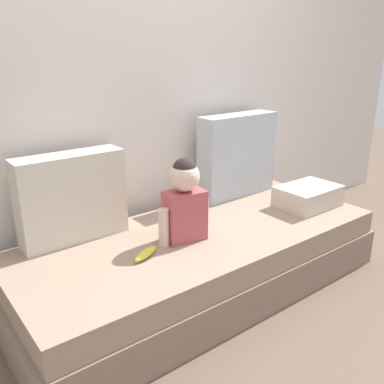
{
  "coord_description": "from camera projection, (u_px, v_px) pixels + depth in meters",
  "views": [
    {
      "loc": [
        -1.36,
        -1.67,
        1.34
      ],
      "look_at": [
        -0.07,
        0.0,
        0.61
      ],
      "focal_mm": 38.87,
      "sensor_mm": 36.0,
      "label": 1
    }
  ],
  "objects": [
    {
      "name": "ground_plane",
      "position": [
        201.0,
        287.0,
        2.47
      ],
      "size": [
        12.0,
        12.0,
        0.0
      ],
      "primitive_type": "plane",
      "color": "brown"
    },
    {
      "name": "back_wall",
      "position": [
        142.0,
        63.0,
        2.49
      ],
      "size": [
        5.37,
        0.1,
        2.52
      ],
      "primitive_type": "cube",
      "color": "silver",
      "rests_on": "ground"
    },
    {
      "name": "couch",
      "position": [
        201.0,
        260.0,
        2.41
      ],
      "size": [
        2.17,
        0.9,
        0.36
      ],
      "color": "#826C5B",
      "rests_on": "ground"
    },
    {
      "name": "throw_pillow_left",
      "position": [
        72.0,
        198.0,
        2.19
      ],
      "size": [
        0.56,
        0.16,
        0.47
      ],
      "primitive_type": "cube",
      "color": "beige",
      "rests_on": "couch"
    },
    {
      "name": "throw_pillow_right",
      "position": [
        237.0,
        155.0,
        2.87
      ],
      "size": [
        0.59,
        0.16,
        0.56
      ],
      "primitive_type": "cube",
      "color": "#B2BCC6",
      "rests_on": "couch"
    },
    {
      "name": "toddler",
      "position": [
        185.0,
        200.0,
        2.19
      ],
      "size": [
        0.33,
        0.16,
        0.45
      ],
      "color": "#B24C51",
      "rests_on": "couch"
    },
    {
      "name": "banana",
      "position": [
        145.0,
        254.0,
        2.05
      ],
      "size": [
        0.17,
        0.11,
        0.04
      ],
      "primitive_type": "ellipsoid",
      "rotation": [
        0.0,
        0.0,
        0.41
      ],
      "color": "yellow",
      "rests_on": "couch"
    },
    {
      "name": "folded_blanket",
      "position": [
        308.0,
        196.0,
        2.71
      ],
      "size": [
        0.4,
        0.28,
        0.14
      ],
      "primitive_type": "cube",
      "color": "beige",
      "rests_on": "couch"
    }
  ]
}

